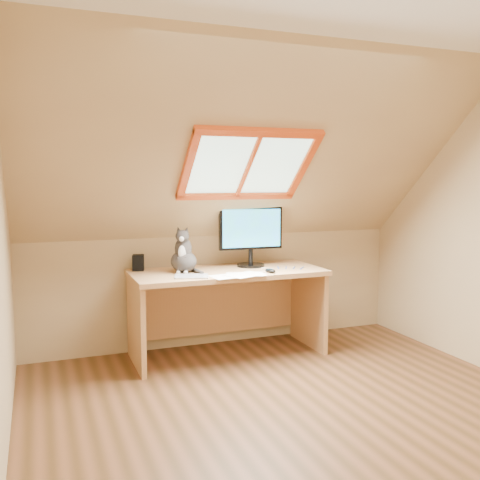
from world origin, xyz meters
name	(u,v)px	position (x,y,z in m)	size (l,w,h in m)	color
ground	(309,421)	(0.00, 0.00, 0.00)	(3.50, 3.50, 0.00)	brown
room_shell	(320,193)	(0.00, -0.09, 1.43)	(3.52, 3.52, 2.41)	tan
desk	(225,295)	(-0.05, 1.45, 0.52)	(1.63, 0.71, 0.74)	tan
monitor	(251,232)	(0.21, 1.49, 1.05)	(0.58, 0.24, 0.53)	black
cat	(183,256)	(-0.43, 1.41, 0.88)	(0.29, 0.32, 0.39)	#403B38
desk_speaker	(138,263)	(-0.76, 1.63, 0.81)	(0.09, 0.09, 0.13)	black
graphics_tablet	(191,276)	(-0.42, 1.18, 0.75)	(0.26, 0.19, 0.01)	#B2B2B7
mouse	(270,271)	(0.24, 1.13, 0.76)	(0.06, 0.11, 0.03)	black
papers	(236,275)	(-0.07, 1.12, 0.74)	(0.35, 0.30, 0.01)	white
cables	(281,269)	(0.40, 1.26, 0.75)	(0.51, 0.26, 0.01)	silver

